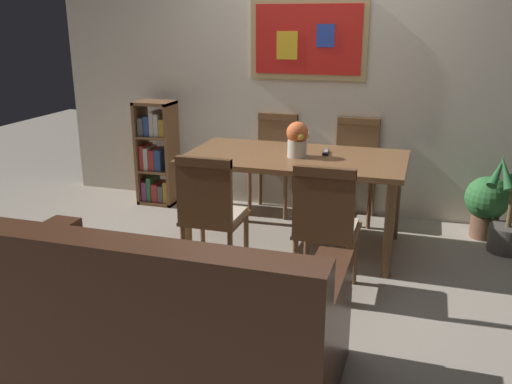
# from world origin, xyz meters

# --- Properties ---
(ground_plane) EXTENTS (12.00, 12.00, 0.00)m
(ground_plane) POSITION_xyz_m (0.00, 0.00, 0.00)
(ground_plane) COLOR gray
(wall_back_with_painting) EXTENTS (5.20, 0.14, 2.60)m
(wall_back_with_painting) POSITION_xyz_m (-0.00, 1.47, 1.30)
(wall_back_with_painting) COLOR beige
(wall_back_with_painting) RESTS_ON ground_plane
(dining_table) EXTENTS (1.69, 0.91, 0.74)m
(dining_table) POSITION_xyz_m (0.00, 0.49, 0.66)
(dining_table) COLOR brown
(dining_table) RESTS_ON ground_plane
(dining_chair_far_left) EXTENTS (0.40, 0.41, 0.91)m
(dining_chair_far_left) POSITION_xyz_m (-0.38, 1.29, 0.54)
(dining_chair_far_left) COLOR brown
(dining_chair_far_left) RESTS_ON ground_plane
(dining_chair_near_right) EXTENTS (0.40, 0.41, 0.91)m
(dining_chair_near_right) POSITION_xyz_m (0.39, -0.32, 0.54)
(dining_chair_near_right) COLOR brown
(dining_chair_near_right) RESTS_ON ground_plane
(dining_chair_near_left) EXTENTS (0.40, 0.41, 0.91)m
(dining_chair_near_left) POSITION_xyz_m (-0.39, -0.31, 0.54)
(dining_chair_near_left) COLOR brown
(dining_chair_near_left) RESTS_ON ground_plane
(dining_chair_far_right) EXTENTS (0.40, 0.41, 0.91)m
(dining_chair_far_right) POSITION_xyz_m (0.37, 1.28, 0.54)
(dining_chair_far_right) COLOR brown
(dining_chair_far_right) RESTS_ON ground_plane
(leather_couch) EXTENTS (1.80, 0.84, 0.84)m
(leather_couch) POSITION_xyz_m (-0.25, -1.39, 0.31)
(leather_couch) COLOR #472819
(leather_couch) RESTS_ON ground_plane
(bookshelf) EXTENTS (0.36, 0.28, 1.01)m
(bookshelf) POSITION_xyz_m (-1.54, 1.15, 0.48)
(bookshelf) COLOR brown
(bookshelf) RESTS_ON ground_plane
(potted_ivy) EXTENTS (0.36, 0.36, 0.53)m
(potted_ivy) POSITION_xyz_m (1.49, 1.12, 0.30)
(potted_ivy) COLOR brown
(potted_ivy) RESTS_ON ground_plane
(potted_palm) EXTENTS (0.36, 0.35, 0.79)m
(potted_palm) POSITION_xyz_m (1.63, 0.85, 0.28)
(potted_palm) COLOR #4C4742
(potted_palm) RESTS_ON ground_plane
(flower_vase) EXTENTS (0.18, 0.18, 0.27)m
(flower_vase) POSITION_xyz_m (0.02, 0.46, 0.89)
(flower_vase) COLOR beige
(flower_vase) RESTS_ON dining_table
(tv_remote) EXTENTS (0.06, 0.16, 0.02)m
(tv_remote) POSITION_xyz_m (0.22, 0.62, 0.75)
(tv_remote) COLOR black
(tv_remote) RESTS_ON dining_table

